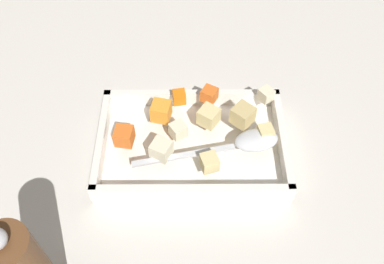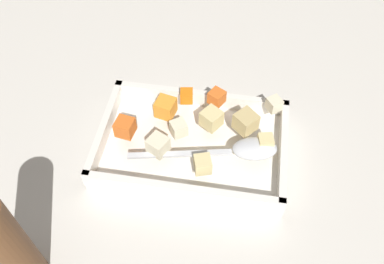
{
  "view_description": "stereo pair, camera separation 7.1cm",
  "coord_description": "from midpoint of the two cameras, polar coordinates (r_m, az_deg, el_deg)",
  "views": [
    {
      "loc": [
        0.02,
        0.43,
        0.62
      ],
      "look_at": [
        0.02,
        0.0,
        0.06
      ],
      "focal_mm": 39.44,
      "sensor_mm": 36.0,
      "label": 1
    },
    {
      "loc": [
        -0.05,
        0.43,
        0.62
      ],
      "look_at": [
        0.02,
        0.0,
        0.06
      ],
      "focal_mm": 39.44,
      "sensor_mm": 36.0,
      "label": 2
    }
  ],
  "objects": [
    {
      "name": "ground_plane",
      "position": [
        0.76,
        -1.32,
        -2.6
      ],
      "size": [
        4.0,
        4.0,
        0.0
      ],
      "primitive_type": "plane",
      "color": "beige"
    },
    {
      "name": "baking_dish",
      "position": [
        0.74,
        -2.73,
        -2.15
      ],
      "size": [
        0.33,
        0.21,
        0.05
      ],
      "color": "white",
      "rests_on": "ground_plane"
    },
    {
      "name": "carrot_chunk_rim_edge",
      "position": [
        0.73,
        -6.96,
        2.65
      ],
      "size": [
        0.04,
        0.04,
        0.03
      ],
      "primitive_type": "cube",
      "rotation": [
        0.0,
        0.0,
        2.93
      ],
      "color": "orange",
      "rests_on": "baking_dish"
    },
    {
      "name": "carrot_chunk_far_right",
      "position": [
        0.76,
        -4.41,
        4.57
      ],
      "size": [
        0.03,
        0.03,
        0.02
      ],
      "primitive_type": "cube",
      "rotation": [
        0.0,
        0.0,
        3.3
      ],
      "color": "orange",
      "rests_on": "baking_dish"
    },
    {
      "name": "carrot_chunk_mid_left",
      "position": [
        0.76,
        -0.31,
        4.91
      ],
      "size": [
        0.03,
        0.03,
        0.03
      ],
      "primitive_type": "cube",
      "rotation": [
        0.0,
        0.0,
        4.21
      ],
      "color": "orange",
      "rests_on": "baking_dish"
    },
    {
      "name": "carrot_chunk_near_spoon",
      "position": [
        0.71,
        -11.99,
        -0.73
      ],
      "size": [
        0.03,
        0.03,
        0.03
      ],
      "primitive_type": "cube",
      "rotation": [
        0.0,
        0.0,
        1.41
      ],
      "color": "orange",
      "rests_on": "baking_dish"
    },
    {
      "name": "potato_chunk_front_center",
      "position": [
        0.67,
        -0.67,
        -4.33
      ],
      "size": [
        0.03,
        0.03,
        0.03
      ],
      "primitive_type": "cube",
      "rotation": [
        0.0,
        0.0,
        0.31
      ],
      "color": "#E0CC89",
      "rests_on": "baking_dish"
    },
    {
      "name": "potato_chunk_near_right",
      "position": [
        0.72,
        -0.52,
        1.96
      ],
      "size": [
        0.04,
        0.04,
        0.03
      ],
      "primitive_type": "cube",
      "rotation": [
        0.0,
        0.0,
        2.54
      ],
      "color": "#E0CC89",
      "rests_on": "baking_dish"
    },
    {
      "name": "potato_chunk_under_handle",
      "position": [
        0.71,
        7.11,
        -0.28
      ],
      "size": [
        0.03,
        0.03,
        0.02
      ],
      "primitive_type": "cube",
      "rotation": [
        0.0,
        0.0,
        1.8
      ],
      "color": "#E0CC89",
      "rests_on": "baking_dish"
    },
    {
      "name": "potato_chunk_near_left",
      "position": [
        0.77,
        7.39,
        4.89
      ],
      "size": [
        0.03,
        0.03,
        0.02
      ],
      "primitive_type": "cube",
      "rotation": [
        0.0,
        0.0,
        0.65
      ],
      "color": "beige",
      "rests_on": "baking_dish"
    },
    {
      "name": "potato_chunk_corner_sw",
      "position": [
        0.72,
        4.11,
        2.11
      ],
      "size": [
        0.05,
        0.05,
        0.03
      ],
      "primitive_type": "cube",
      "rotation": [
        0.0,
        0.0,
        0.84
      ],
      "color": "tan",
      "rests_on": "baking_dish"
    },
    {
      "name": "potato_chunk_heap_side",
      "position": [
        0.69,
        -7.13,
        -2.57
      ],
      "size": [
        0.04,
        0.04,
        0.03
      ],
      "primitive_type": "cube",
      "rotation": [
        0.0,
        0.0,
        4.25
      ],
      "color": "beige",
      "rests_on": "baking_dish"
    },
    {
      "name": "potato_chunk_heap_top",
      "position": [
        0.71,
        -4.72,
        0.35
      ],
      "size": [
        0.03,
        0.03,
        0.02
      ],
      "primitive_type": "cube",
      "rotation": [
        0.0,
        0.0,
        5.3
      ],
      "color": "beige",
      "rests_on": "baking_dish"
    },
    {
      "name": "serving_spoon",
      "position": [
        0.7,
        4.76,
        -1.53
      ],
      "size": [
        0.25,
        0.08,
        0.02
      ],
      "rotation": [
        0.0,
        0.0,
        0.2
      ],
      "color": "silver",
      "rests_on": "baking_dish"
    }
  ]
}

